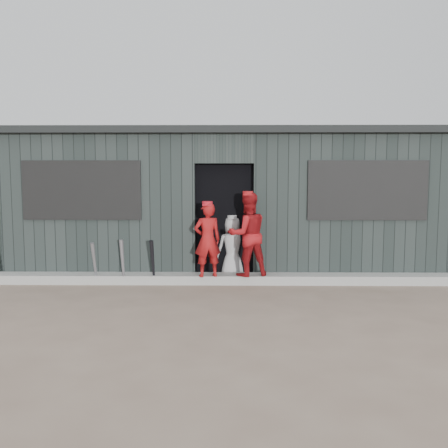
{
  "coord_description": "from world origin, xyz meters",
  "views": [
    {
      "loc": [
        0.1,
        -6.39,
        1.87
      ],
      "look_at": [
        0.0,
        1.8,
        1.0
      ],
      "focal_mm": 40.0,
      "sensor_mm": 36.0,
      "label": 1
    }
  ],
  "objects_px": {
    "bat_mid": "(123,262)",
    "dugout": "(225,201)",
    "bat_right": "(153,262)",
    "player_red_right": "(248,234)",
    "player_grey_back": "(232,248)",
    "player_red_left": "(207,240)",
    "bat_left": "(95,263)"
  },
  "relations": [
    {
      "from": "player_red_right",
      "to": "player_grey_back",
      "type": "height_order",
      "value": "player_red_right"
    },
    {
      "from": "bat_mid",
      "to": "player_red_left",
      "type": "xyz_separation_m",
      "value": [
        1.39,
        0.02,
        0.37
      ]
    },
    {
      "from": "bat_mid",
      "to": "player_red_right",
      "type": "height_order",
      "value": "player_red_right"
    },
    {
      "from": "bat_left",
      "to": "player_red_right",
      "type": "distance_m",
      "value": 2.57
    },
    {
      "from": "bat_mid",
      "to": "bat_right",
      "type": "height_order",
      "value": "bat_mid"
    },
    {
      "from": "player_red_left",
      "to": "player_grey_back",
      "type": "height_order",
      "value": "player_red_left"
    },
    {
      "from": "bat_mid",
      "to": "player_red_right",
      "type": "distance_m",
      "value": 2.1
    },
    {
      "from": "bat_mid",
      "to": "dugout",
      "type": "relative_size",
      "value": 0.09
    },
    {
      "from": "bat_right",
      "to": "player_red_right",
      "type": "relative_size",
      "value": 0.56
    },
    {
      "from": "player_red_left",
      "to": "player_red_right",
      "type": "relative_size",
      "value": 0.88
    },
    {
      "from": "player_red_right",
      "to": "dugout",
      "type": "height_order",
      "value": "dugout"
    },
    {
      "from": "bat_right",
      "to": "player_red_left",
      "type": "relative_size",
      "value": 0.63
    },
    {
      "from": "bat_right",
      "to": "dugout",
      "type": "height_order",
      "value": "dugout"
    },
    {
      "from": "player_grey_back",
      "to": "bat_right",
      "type": "bearing_deg",
      "value": 5.64
    },
    {
      "from": "player_red_left",
      "to": "player_grey_back",
      "type": "bearing_deg",
      "value": -142.87
    },
    {
      "from": "bat_mid",
      "to": "bat_right",
      "type": "xyz_separation_m",
      "value": [
        0.49,
        0.04,
        -0.01
      ]
    },
    {
      "from": "bat_right",
      "to": "player_red_left",
      "type": "bearing_deg",
      "value": -1.24
    },
    {
      "from": "player_red_left",
      "to": "dugout",
      "type": "bearing_deg",
      "value": -113.6
    },
    {
      "from": "player_red_left",
      "to": "player_grey_back",
      "type": "distance_m",
      "value": 0.7
    },
    {
      "from": "bat_mid",
      "to": "player_grey_back",
      "type": "height_order",
      "value": "player_grey_back"
    },
    {
      "from": "bat_left",
      "to": "bat_mid",
      "type": "distance_m",
      "value": 0.48
    },
    {
      "from": "player_red_right",
      "to": "player_grey_back",
      "type": "xyz_separation_m",
      "value": [
        -0.25,
        0.45,
        -0.29
      ]
    },
    {
      "from": "player_red_left",
      "to": "player_grey_back",
      "type": "xyz_separation_m",
      "value": [
        0.4,
        0.53,
        -0.21
      ]
    },
    {
      "from": "bat_mid",
      "to": "dugout",
      "type": "distance_m",
      "value": 2.66
    },
    {
      "from": "bat_left",
      "to": "player_grey_back",
      "type": "distance_m",
      "value": 2.33
    },
    {
      "from": "dugout",
      "to": "player_red_left",
      "type": "bearing_deg",
      "value": -98.18
    },
    {
      "from": "player_red_left",
      "to": "player_red_right",
      "type": "distance_m",
      "value": 0.67
    },
    {
      "from": "bat_left",
      "to": "dugout",
      "type": "distance_m",
      "value": 2.95
    },
    {
      "from": "player_grey_back",
      "to": "dugout",
      "type": "distance_m",
      "value": 1.53
    },
    {
      "from": "bat_right",
      "to": "player_red_left",
      "type": "distance_m",
      "value": 0.98
    },
    {
      "from": "bat_left",
      "to": "player_grey_back",
      "type": "relative_size",
      "value": 0.66
    },
    {
      "from": "bat_right",
      "to": "player_grey_back",
      "type": "relative_size",
      "value": 0.7
    }
  ]
}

